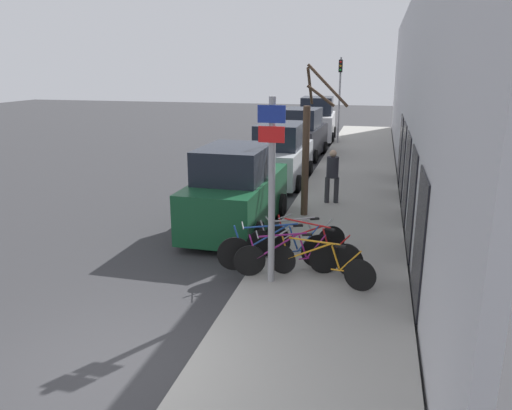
{
  "coord_description": "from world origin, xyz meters",
  "views": [
    {
      "loc": [
        3.44,
        -5.62,
        4.22
      ],
      "look_at": [
        0.81,
        5.03,
        1.15
      ],
      "focal_mm": 35.0,
      "sensor_mm": 36.0,
      "label": 1
    }
  ],
  "objects_px": {
    "bicycle_4": "(296,239)",
    "parked_car_3": "(317,121)",
    "street_tree": "(308,150)",
    "traffic_light": "(340,89)",
    "parked_car_2": "(302,136)",
    "bicycle_2": "(277,250)",
    "parked_car_1": "(281,156)",
    "signpost": "(272,187)",
    "bicycle_0": "(319,264)",
    "pedestrian_near": "(332,173)",
    "bicycle_1": "(287,257)",
    "bicycle_3": "(311,246)",
    "parked_car_0": "(236,192)"
  },
  "relations": [
    {
      "from": "bicycle_4",
      "to": "parked_car_2",
      "type": "xyz_separation_m",
      "value": [
        -1.92,
        13.04,
        0.51
      ]
    },
    {
      "from": "parked_car_0",
      "to": "parked_car_2",
      "type": "distance_m",
      "value": 11.14
    },
    {
      "from": "bicycle_2",
      "to": "parked_car_3",
      "type": "height_order",
      "value": "parked_car_3"
    },
    {
      "from": "bicycle_3",
      "to": "parked_car_0",
      "type": "height_order",
      "value": "parked_car_0"
    },
    {
      "from": "bicycle_1",
      "to": "street_tree",
      "type": "distance_m",
      "value": 4.53
    },
    {
      "from": "bicycle_1",
      "to": "pedestrian_near",
      "type": "distance_m",
      "value": 5.77
    },
    {
      "from": "parked_car_1",
      "to": "bicycle_3",
      "type": "bearing_deg",
      "value": -73.67
    },
    {
      "from": "bicycle_0",
      "to": "signpost",
      "type": "bearing_deg",
      "value": 117.29
    },
    {
      "from": "bicycle_3",
      "to": "parked_car_3",
      "type": "relative_size",
      "value": 0.48
    },
    {
      "from": "bicycle_1",
      "to": "bicycle_3",
      "type": "relative_size",
      "value": 0.93
    },
    {
      "from": "bicycle_4",
      "to": "pedestrian_near",
      "type": "bearing_deg",
      "value": -27.92
    },
    {
      "from": "parked_car_3",
      "to": "traffic_light",
      "type": "distance_m",
      "value": 2.86
    },
    {
      "from": "parked_car_1",
      "to": "bicycle_1",
      "type": "bearing_deg",
      "value": -77.25
    },
    {
      "from": "parked_car_3",
      "to": "traffic_light",
      "type": "relative_size",
      "value": 1.02
    },
    {
      "from": "signpost",
      "to": "parked_car_2",
      "type": "height_order",
      "value": "signpost"
    },
    {
      "from": "parked_car_2",
      "to": "pedestrian_near",
      "type": "xyz_separation_m",
      "value": [
        2.24,
        -8.39,
        0.05
      ]
    },
    {
      "from": "signpost",
      "to": "bicycle_0",
      "type": "bearing_deg",
      "value": 11.47
    },
    {
      "from": "parked_car_3",
      "to": "street_tree",
      "type": "relative_size",
      "value": 1.12
    },
    {
      "from": "bicycle_4",
      "to": "parked_car_2",
      "type": "relative_size",
      "value": 0.48
    },
    {
      "from": "signpost",
      "to": "street_tree",
      "type": "distance_m",
      "value": 4.66
    },
    {
      "from": "parked_car_1",
      "to": "pedestrian_near",
      "type": "xyz_separation_m",
      "value": [
        2.17,
        -2.99,
        0.1
      ]
    },
    {
      "from": "parked_car_3",
      "to": "parked_car_1",
      "type": "bearing_deg",
      "value": -92.65
    },
    {
      "from": "parked_car_1",
      "to": "traffic_light",
      "type": "xyz_separation_m",
      "value": [
        1.29,
        9.51,
        2.04
      ]
    },
    {
      "from": "traffic_light",
      "to": "bicycle_2",
      "type": "bearing_deg",
      "value": -89.09
    },
    {
      "from": "parked_car_1",
      "to": "parked_car_2",
      "type": "distance_m",
      "value": 5.4
    },
    {
      "from": "parked_car_2",
      "to": "street_tree",
      "type": "bearing_deg",
      "value": -77.07
    },
    {
      "from": "bicycle_1",
      "to": "pedestrian_near",
      "type": "relative_size",
      "value": 1.26
    },
    {
      "from": "street_tree",
      "to": "traffic_light",
      "type": "height_order",
      "value": "traffic_light"
    },
    {
      "from": "bicycle_1",
      "to": "parked_car_2",
      "type": "distance_m",
      "value": 14.25
    },
    {
      "from": "parked_car_1",
      "to": "traffic_light",
      "type": "distance_m",
      "value": 9.81
    },
    {
      "from": "parked_car_0",
      "to": "parked_car_3",
      "type": "height_order",
      "value": "parked_car_3"
    },
    {
      "from": "bicycle_0",
      "to": "parked_car_1",
      "type": "xyz_separation_m",
      "value": [
        -2.51,
        8.91,
        0.48
      ]
    },
    {
      "from": "traffic_light",
      "to": "parked_car_2",
      "type": "bearing_deg",
      "value": -108.2
    },
    {
      "from": "bicycle_1",
      "to": "bicycle_2",
      "type": "xyz_separation_m",
      "value": [
        -0.27,
        0.25,
        0.04
      ]
    },
    {
      "from": "bicycle_1",
      "to": "parked_car_0",
      "type": "distance_m",
      "value": 3.57
    },
    {
      "from": "bicycle_4",
      "to": "street_tree",
      "type": "height_order",
      "value": "street_tree"
    },
    {
      "from": "parked_car_0",
      "to": "parked_car_2",
      "type": "xyz_separation_m",
      "value": [
        0.0,
        11.14,
        0.02
      ]
    },
    {
      "from": "bicycle_4",
      "to": "bicycle_2",
      "type": "bearing_deg",
      "value": 137.4
    },
    {
      "from": "bicycle_2",
      "to": "pedestrian_near",
      "type": "xyz_separation_m",
      "value": [
        0.6,
        5.48,
        0.53
      ]
    },
    {
      "from": "bicycle_4",
      "to": "parked_car_3",
      "type": "bearing_deg",
      "value": -18.15
    },
    {
      "from": "signpost",
      "to": "bicycle_0",
      "type": "relative_size",
      "value": 1.63
    },
    {
      "from": "bicycle_3",
      "to": "pedestrian_near",
      "type": "xyz_separation_m",
      "value": [
        -0.07,
        5.07,
        0.55
      ]
    },
    {
      "from": "bicycle_2",
      "to": "traffic_light",
      "type": "xyz_separation_m",
      "value": [
        -0.28,
        17.98,
        2.47
      ]
    },
    {
      "from": "street_tree",
      "to": "bicycle_1",
      "type": "bearing_deg",
      "value": -86.73
    },
    {
      "from": "parked_car_3",
      "to": "pedestrian_near",
      "type": "distance_m",
      "value": 14.32
    },
    {
      "from": "parked_car_1",
      "to": "parked_car_2",
      "type": "height_order",
      "value": "parked_car_2"
    },
    {
      "from": "signpost",
      "to": "bicycle_0",
      "type": "height_order",
      "value": "signpost"
    },
    {
      "from": "parked_car_1",
      "to": "traffic_light",
      "type": "bearing_deg",
      "value": 83.06
    },
    {
      "from": "signpost",
      "to": "traffic_light",
      "type": "relative_size",
      "value": 0.79
    },
    {
      "from": "bicycle_4",
      "to": "parked_car_1",
      "type": "bearing_deg",
      "value": -10.35
    }
  ]
}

